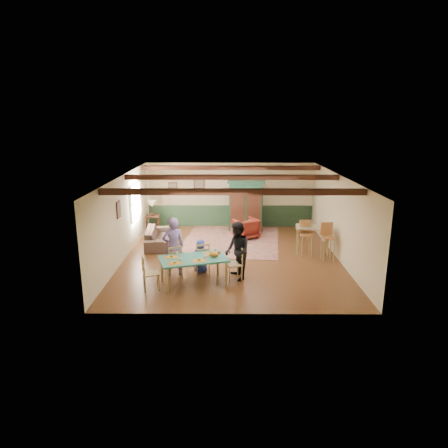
{
  "coord_description": "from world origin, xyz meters",
  "views": [
    {
      "loc": [
        -0.16,
        -12.54,
        4.44
      ],
      "look_at": [
        -0.24,
        -0.05,
        1.15
      ],
      "focal_mm": 32.0,
      "sensor_mm": 36.0,
      "label": 1
    }
  ],
  "objects_px": {
    "dining_chair_end_right": "(234,263)",
    "table_lamp": "(152,208)",
    "dining_table": "(194,271)",
    "armchair": "(246,228)",
    "dining_chair_far_right": "(202,258)",
    "person_man": "(173,247)",
    "person_child": "(201,256)",
    "bar_stool_left": "(306,239)",
    "dining_chair_end_left": "(151,272)",
    "bar_stool_right": "(328,242)",
    "counter_table": "(312,240)",
    "sofa": "(158,237)",
    "end_table": "(153,223)",
    "cat": "(214,254)",
    "person_woman": "(237,251)",
    "dining_chair_far_left": "(174,261)",
    "armoire": "(246,206)"
  },
  "relations": [
    {
      "from": "dining_table",
      "to": "dining_chair_end_right",
      "type": "distance_m",
      "value": 1.17
    },
    {
      "from": "cat",
      "to": "armoire",
      "type": "distance_m",
      "value": 5.54
    },
    {
      "from": "person_woman",
      "to": "armchair",
      "type": "relative_size",
      "value": 1.99
    },
    {
      "from": "dining_chair_end_right",
      "to": "person_woman",
      "type": "bearing_deg",
      "value": 90.0
    },
    {
      "from": "dining_chair_far_right",
      "to": "person_man",
      "type": "relative_size",
      "value": 0.55
    },
    {
      "from": "counter_table",
      "to": "dining_chair_end_right",
      "type": "bearing_deg",
      "value": -139.48
    },
    {
      "from": "dining_table",
      "to": "armchair",
      "type": "distance_m",
      "value": 4.77
    },
    {
      "from": "dining_table",
      "to": "person_woman",
      "type": "height_order",
      "value": "person_woman"
    },
    {
      "from": "sofa",
      "to": "bar_stool_left",
      "type": "relative_size",
      "value": 1.78
    },
    {
      "from": "person_man",
      "to": "table_lamp",
      "type": "distance_m",
      "value": 4.98
    },
    {
      "from": "cat",
      "to": "bar_stool_right",
      "type": "relative_size",
      "value": 0.3
    },
    {
      "from": "end_table",
      "to": "table_lamp",
      "type": "distance_m",
      "value": 0.64
    },
    {
      "from": "dining_chair_far_left",
      "to": "dining_chair_far_right",
      "type": "height_order",
      "value": "same"
    },
    {
      "from": "armoire",
      "to": "counter_table",
      "type": "height_order",
      "value": "armoire"
    },
    {
      "from": "person_child",
      "to": "cat",
      "type": "distance_m",
      "value": 0.99
    },
    {
      "from": "dining_table",
      "to": "cat",
      "type": "height_order",
      "value": "cat"
    },
    {
      "from": "dining_chair_end_right",
      "to": "bar_stool_right",
      "type": "xyz_separation_m",
      "value": [
        3.07,
        1.67,
        0.13
      ]
    },
    {
      "from": "dining_chair_end_left",
      "to": "dining_chair_end_right",
      "type": "xyz_separation_m",
      "value": [
        2.22,
        0.7,
        0.0
      ]
    },
    {
      "from": "dining_chair_far_right",
      "to": "person_child",
      "type": "relative_size",
      "value": 0.95
    },
    {
      "from": "armoire",
      "to": "sofa",
      "type": "xyz_separation_m",
      "value": [
        -3.27,
        -1.93,
        -0.73
      ]
    },
    {
      "from": "dining_chair_end_right",
      "to": "bar_stool_left",
      "type": "bearing_deg",
      "value": 112.69
    },
    {
      "from": "dining_chair_far_right",
      "to": "sofa",
      "type": "distance_m",
      "value": 3.25
    },
    {
      "from": "dining_chair_far_right",
      "to": "person_woman",
      "type": "relative_size",
      "value": 0.58
    },
    {
      "from": "person_man",
      "to": "cat",
      "type": "relative_size",
      "value": 4.79
    },
    {
      "from": "dining_chair_end_left",
      "to": "bar_stool_right",
      "type": "bearing_deg",
      "value": -83.34
    },
    {
      "from": "bar_stool_left",
      "to": "dining_table",
      "type": "bearing_deg",
      "value": -148.68
    },
    {
      "from": "bar_stool_left",
      "to": "dining_chair_end_left",
      "type": "bearing_deg",
      "value": -152.22
    },
    {
      "from": "dining_chair_end_right",
      "to": "armchair",
      "type": "distance_m",
      "value": 4.16
    },
    {
      "from": "person_child",
      "to": "cat",
      "type": "bearing_deg",
      "value": 99.46
    },
    {
      "from": "dining_chair_far_right",
      "to": "dining_chair_end_left",
      "type": "relative_size",
      "value": 1.0
    },
    {
      "from": "dining_chair_end_right",
      "to": "armchair",
      "type": "bearing_deg",
      "value": 154.96
    },
    {
      "from": "person_man",
      "to": "person_child",
      "type": "relative_size",
      "value": 1.72
    },
    {
      "from": "end_table",
      "to": "bar_stool_right",
      "type": "height_order",
      "value": "bar_stool_right"
    },
    {
      "from": "dining_table",
      "to": "bar_stool_left",
      "type": "relative_size",
      "value": 1.53
    },
    {
      "from": "dining_chair_far_right",
      "to": "sofa",
      "type": "relative_size",
      "value": 0.45
    },
    {
      "from": "person_man",
      "to": "sofa",
      "type": "bearing_deg",
      "value": -89.46
    },
    {
      "from": "dining_chair_far_left",
      "to": "cat",
      "type": "xyz_separation_m",
      "value": [
        1.17,
        -0.5,
        0.37
      ]
    },
    {
      "from": "dining_chair_end_left",
      "to": "bar_stool_right",
      "type": "xyz_separation_m",
      "value": [
        5.29,
        2.38,
        0.13
      ]
    },
    {
      "from": "dining_table",
      "to": "counter_table",
      "type": "relative_size",
      "value": 1.61
    },
    {
      "from": "dining_chair_end_right",
      "to": "bar_stool_right",
      "type": "distance_m",
      "value": 3.5
    },
    {
      "from": "armoire",
      "to": "bar_stool_right",
      "type": "distance_m",
      "value": 4.28
    },
    {
      "from": "dining_chair_end_right",
      "to": "table_lamp",
      "type": "xyz_separation_m",
      "value": [
        -3.22,
        5.06,
        0.49
      ]
    },
    {
      "from": "dining_chair_far_left",
      "to": "armchair",
      "type": "xyz_separation_m",
      "value": [
        2.26,
        3.9,
        -0.1
      ]
    },
    {
      "from": "person_man",
      "to": "dining_chair_end_left",
      "type": "bearing_deg",
      "value": 46.85
    },
    {
      "from": "dining_table",
      "to": "counter_table",
      "type": "bearing_deg",
      "value": 34.9
    },
    {
      "from": "cat",
      "to": "dining_chair_far_left",
      "type": "bearing_deg",
      "value": 139.2
    },
    {
      "from": "armchair",
      "to": "bar_stool_left",
      "type": "height_order",
      "value": "bar_stool_left"
    },
    {
      "from": "person_woman",
      "to": "sofa",
      "type": "xyz_separation_m",
      "value": [
        -2.79,
        3.18,
        -0.53
      ]
    },
    {
      "from": "armchair",
      "to": "sofa",
      "type": "height_order",
      "value": "armchair"
    },
    {
      "from": "person_man",
      "to": "bar_stool_right",
      "type": "relative_size",
      "value": 1.44
    }
  ]
}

